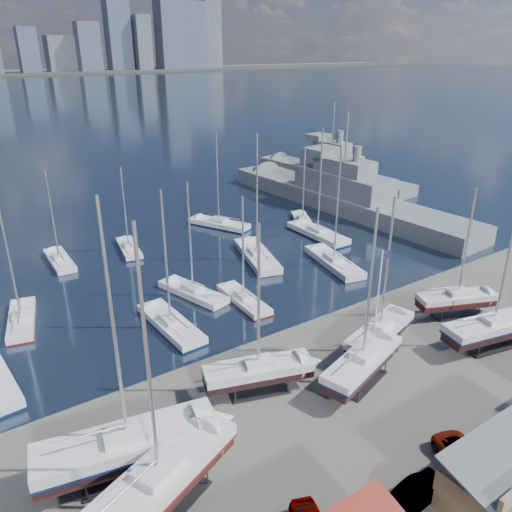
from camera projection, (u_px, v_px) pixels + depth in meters
ground at (361, 376)px, 43.78m from camera, size 1400.00×1400.00×0.00m
sailboat_cradle_0 at (129, 446)px, 33.14m from camera, size 12.63×5.64×19.46m
sailboat_cradle_1 at (160, 482)px, 30.43m from camera, size 12.26×7.80×19.02m
sailboat_cradle_2 at (259, 371)px, 41.17m from camera, size 9.43×5.14×14.91m
sailboat_cradle_3 at (363, 362)px, 42.26m from camera, size 10.10×5.44×15.75m
sailboat_cradle_4 at (380, 332)px, 46.73m from camera, size 9.61×5.04×15.17m
sailboat_cradle_5 at (493, 327)px, 47.42m from camera, size 10.66×4.97×16.58m
sailboat_cradle_6 at (457, 299)px, 52.99m from camera, size 8.90×5.50×14.09m
sailboat_moored_1 at (22, 321)px, 52.04m from camera, size 4.45×9.32×13.44m
sailboat_moored_2 at (60, 261)px, 66.47m from camera, size 2.61×8.81×13.25m
sailboat_moored_3 at (171, 326)px, 51.16m from camera, size 3.33×10.38×15.34m
sailboat_moored_4 at (193, 293)px, 57.85m from camera, size 5.09×9.76×14.19m
sailboat_moored_5 at (129, 249)px, 70.53m from camera, size 3.76×8.65×12.52m
sailboat_moored_6 at (244, 300)px, 56.23m from camera, size 2.79×8.80×13.02m
sailboat_moored_7 at (257, 257)px, 67.65m from camera, size 6.49×12.21×17.76m
sailboat_moored_8 at (219, 225)px, 80.06m from camera, size 7.22×10.57×15.49m
sailboat_moored_9 at (334, 263)px, 65.79m from camera, size 5.29×11.41×16.63m
sailboat_moored_10 at (317, 235)px, 75.83m from camera, size 3.21×11.42×17.06m
sailboat_moored_11 at (302, 222)px, 81.57m from camera, size 6.24×8.86×13.05m
naval_ship_east at (342, 199)px, 88.88m from camera, size 11.72×52.98×18.73m
naval_ship_west at (330, 172)px, 108.07m from camera, size 10.66×40.05×17.56m
car_b at (419, 491)px, 31.55m from camera, size 4.65×1.79×1.51m
car_c at (466, 460)px, 33.93m from camera, size 3.99×5.78×1.47m
flagpole at (378, 303)px, 42.51m from camera, size 1.01×0.12×11.44m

